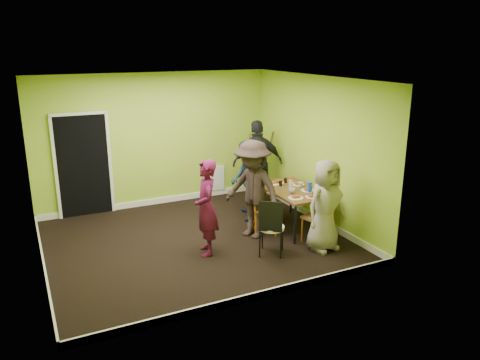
% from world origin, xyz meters
% --- Properties ---
extents(ground, '(5.00, 5.00, 0.00)m').
position_xyz_m(ground, '(0.00, 0.00, 0.00)').
color(ground, black).
rests_on(ground, ground).
extents(room_walls, '(5.04, 4.54, 2.82)m').
position_xyz_m(room_walls, '(-0.02, 0.04, 0.99)').
color(room_walls, '#94C231').
rests_on(room_walls, ground).
extents(dining_table, '(0.90, 1.50, 0.75)m').
position_xyz_m(dining_table, '(1.90, -0.19, 0.70)').
color(dining_table, black).
rests_on(dining_table, ground).
extents(chair_left_far, '(0.49, 0.49, 0.90)m').
position_xyz_m(chair_left_far, '(1.45, 0.34, 0.51)').
color(chair_left_far, orange).
rests_on(chair_left_far, ground).
extents(chair_left_near, '(0.56, 0.56, 1.02)m').
position_xyz_m(chair_left_near, '(1.21, -0.18, 0.58)').
color(chair_left_near, orange).
rests_on(chair_left_near, ground).
extents(chair_back_end, '(0.45, 0.51, 0.92)m').
position_xyz_m(chair_back_end, '(1.93, 1.21, 0.65)').
color(chair_back_end, orange).
rests_on(chair_back_end, ground).
extents(chair_front_end, '(0.51, 0.52, 1.00)m').
position_xyz_m(chair_front_end, '(1.90, -1.07, 0.56)').
color(chair_front_end, orange).
rests_on(chair_front_end, ground).
extents(chair_bentwood, '(0.53, 0.53, 0.97)m').
position_xyz_m(chair_bentwood, '(0.91, -1.10, 0.54)').
color(chair_bentwood, black).
rests_on(chair_bentwood, ground).
extents(easel, '(0.60, 0.56, 1.50)m').
position_xyz_m(easel, '(2.20, 1.72, 0.74)').
color(easel, brown).
rests_on(easel, ground).
extents(plate_near_left, '(0.27, 0.27, 0.01)m').
position_xyz_m(plate_near_left, '(1.71, 0.27, 0.76)').
color(plate_near_left, white).
rests_on(plate_near_left, dining_table).
extents(plate_near_right, '(0.27, 0.27, 0.01)m').
position_xyz_m(plate_near_right, '(1.65, -0.66, 0.76)').
color(plate_near_right, white).
rests_on(plate_near_right, dining_table).
extents(plate_far_back, '(0.22, 0.22, 0.01)m').
position_xyz_m(plate_far_back, '(1.87, 0.30, 0.76)').
color(plate_far_back, white).
rests_on(plate_far_back, dining_table).
extents(plate_far_front, '(0.23, 0.23, 0.01)m').
position_xyz_m(plate_far_front, '(1.93, -0.74, 0.76)').
color(plate_far_front, white).
rests_on(plate_far_front, dining_table).
extents(plate_wall_back, '(0.25, 0.25, 0.01)m').
position_xyz_m(plate_wall_back, '(2.12, 0.01, 0.76)').
color(plate_wall_back, white).
rests_on(plate_wall_back, dining_table).
extents(plate_wall_front, '(0.26, 0.26, 0.01)m').
position_xyz_m(plate_wall_front, '(2.08, -0.39, 0.76)').
color(plate_wall_front, white).
rests_on(plate_wall_front, dining_table).
extents(thermos, '(0.07, 0.07, 0.22)m').
position_xyz_m(thermos, '(1.80, -0.24, 0.86)').
color(thermos, white).
rests_on(thermos, dining_table).
extents(blue_bottle, '(0.08, 0.08, 0.19)m').
position_xyz_m(blue_bottle, '(2.06, -0.47, 0.85)').
color(blue_bottle, blue).
rests_on(blue_bottle, dining_table).
extents(orange_bottle, '(0.04, 0.04, 0.08)m').
position_xyz_m(orange_bottle, '(1.88, -0.04, 0.79)').
color(orange_bottle, orange).
rests_on(orange_bottle, dining_table).
extents(glass_mid, '(0.06, 0.06, 0.10)m').
position_xyz_m(glass_mid, '(1.79, 0.09, 0.80)').
color(glass_mid, black).
rests_on(glass_mid, dining_table).
extents(glass_back, '(0.06, 0.06, 0.10)m').
position_xyz_m(glass_back, '(1.98, 0.23, 0.80)').
color(glass_back, black).
rests_on(glass_back, dining_table).
extents(glass_front, '(0.06, 0.06, 0.08)m').
position_xyz_m(glass_front, '(1.98, -0.73, 0.79)').
color(glass_front, black).
rests_on(glass_front, dining_table).
extents(cup_a, '(0.12, 0.12, 0.09)m').
position_xyz_m(cup_a, '(1.75, -0.37, 0.80)').
color(cup_a, white).
rests_on(cup_a, dining_table).
extents(cup_b, '(0.10, 0.10, 0.09)m').
position_xyz_m(cup_b, '(2.10, -0.12, 0.80)').
color(cup_b, white).
rests_on(cup_b, dining_table).
extents(person_standing, '(0.50, 0.65, 1.59)m').
position_xyz_m(person_standing, '(0.01, -0.55, 0.80)').
color(person_standing, '#4F0D32').
rests_on(person_standing, ground).
extents(person_left_far, '(0.83, 0.93, 1.57)m').
position_xyz_m(person_left_far, '(1.33, 0.62, 0.79)').
color(person_left_far, '#152436').
rests_on(person_left_far, ground).
extents(person_left_near, '(1.07, 1.31, 1.77)m').
position_xyz_m(person_left_near, '(1.01, -0.25, 0.88)').
color(person_left_near, black).
rests_on(person_left_near, ground).
extents(person_back_end, '(1.15, 0.73, 1.82)m').
position_xyz_m(person_back_end, '(1.93, 1.31, 0.91)').
color(person_back_end, black).
rests_on(person_back_end, ground).
extents(person_front_end, '(0.83, 0.61, 1.56)m').
position_xyz_m(person_front_end, '(1.84, -1.27, 0.78)').
color(person_front_end, gray).
rests_on(person_front_end, ground).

